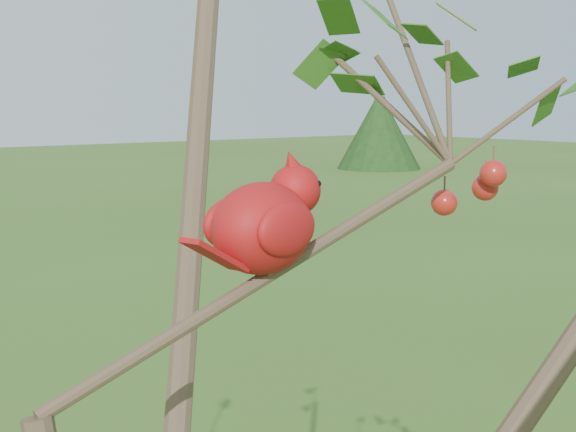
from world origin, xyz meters
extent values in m
sphere|color=#AD1E18|center=(0.62, 0.03, 2.18)|extent=(0.04, 0.04, 0.04)
sphere|color=#AD1E18|center=(0.59, 0.10, 2.14)|extent=(0.04, 0.04, 0.04)
sphere|color=#AD1E18|center=(0.64, 0.06, 2.16)|extent=(0.04, 0.04, 0.04)
ellipsoid|color=#B8150F|center=(0.24, 0.08, 2.13)|extent=(0.16, 0.14, 0.12)
sphere|color=#B8150F|center=(0.30, 0.09, 2.18)|extent=(0.08, 0.08, 0.07)
cone|color=#B8150F|center=(0.29, 0.09, 2.21)|extent=(0.05, 0.04, 0.05)
cone|color=#D85914|center=(0.33, 0.10, 2.17)|extent=(0.03, 0.03, 0.02)
ellipsoid|color=black|center=(0.32, 0.09, 2.17)|extent=(0.03, 0.04, 0.03)
cube|color=#B8150F|center=(0.16, 0.06, 2.11)|extent=(0.09, 0.05, 0.05)
ellipsoid|color=#B8150F|center=(0.22, 0.12, 2.14)|extent=(0.11, 0.05, 0.07)
ellipsoid|color=#B8150F|center=(0.24, 0.03, 2.14)|extent=(0.11, 0.05, 0.07)
cylinder|color=#413023|center=(19.71, 19.92, 1.17)|extent=(0.35, 0.35, 2.34)
cone|color=black|center=(19.71, 19.92, 1.27)|extent=(2.73, 2.73, 2.54)
camera|label=1|loc=(-0.40, -0.79, 2.29)|focal=55.00mm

